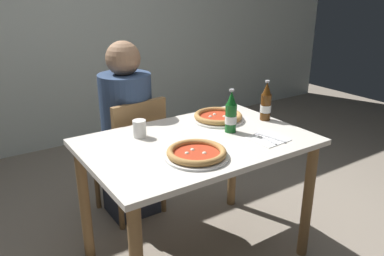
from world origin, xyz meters
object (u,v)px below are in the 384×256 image
diner_seated (128,135)px  beer_bottle_left (266,103)px  chair_behind_table (133,151)px  pizza_marinara_far (218,117)px  pizza_margherita_near (197,153)px  paper_cup (139,129)px  napkin_with_cutlery (268,139)px  beer_bottle_center (231,114)px  dining_table_main (197,159)px

diner_seated → beer_bottle_left: bearing=-43.9°
chair_behind_table → pizza_marinara_far: bearing=127.2°
pizza_margherita_near → paper_cup: 0.41m
diner_seated → napkin_with_cutlery: bearing=-63.6°
pizza_marinara_far → paper_cup: bearing=178.6°
diner_seated → pizza_marinara_far: (0.40, -0.47, 0.19)m
beer_bottle_center → pizza_margherita_near: bearing=-152.7°
chair_behind_table → beer_bottle_center: (0.33, -0.62, 0.37)m
diner_seated → pizza_marinara_far: 0.64m
chair_behind_table → beer_bottle_center: bearing=112.3°
chair_behind_table → napkin_with_cutlery: size_ratio=4.43×
beer_bottle_left → beer_bottle_center: bearing=-171.8°
beer_bottle_left → beer_bottle_center: size_ratio=1.00×
pizza_marinara_far → diner_seated: bearing=130.4°
chair_behind_table → diner_seated: bearing=-87.7°
napkin_with_cutlery → diner_seated: bearing=116.4°
chair_behind_table → paper_cup: bearing=66.0°
diner_seated → pizza_margherita_near: size_ratio=3.86×
pizza_marinara_far → beer_bottle_left: bearing=-31.9°
dining_table_main → beer_bottle_center: (0.22, -0.01, 0.22)m
dining_table_main → pizza_marinara_far: size_ratio=3.75×
pizza_margherita_near → napkin_with_cutlery: bearing=-2.4°
pizza_marinara_far → beer_bottle_center: 0.22m
diner_seated → pizza_marinara_far: size_ratio=3.78×
beer_bottle_left → paper_cup: beer_bottle_left is taller
pizza_margherita_near → beer_bottle_left: bearing=19.0°
diner_seated → beer_bottle_left: diner_seated is taller
pizza_marinara_far → paper_cup: (-0.52, 0.01, 0.03)m
pizza_margherita_near → dining_table_main: bearing=55.0°
chair_behind_table → pizza_margherita_near: 0.85m
beer_bottle_left → dining_table_main: bearing=-175.8°
pizza_margherita_near → paper_cup: (-0.11, 0.39, 0.03)m
chair_behind_table → napkin_with_cutlery: (0.42, -0.82, 0.27)m
diner_seated → pizza_margherita_near: diner_seated is taller
diner_seated → pizza_marinara_far: bearing=-49.6°
chair_behind_table → napkin_with_cutlery: bearing=111.5°
diner_seated → beer_bottle_left: size_ratio=4.89×
beer_bottle_left → beer_bottle_center: 0.31m
dining_table_main → beer_bottle_left: bearing=4.2°
dining_table_main → pizza_margherita_near: (-0.13, -0.19, 0.14)m
napkin_with_cutlery → pizza_marinara_far: bearing=94.5°
beer_bottle_left → napkin_with_cutlery: bearing=-131.0°
beer_bottle_center → diner_seated: bearing=116.9°
chair_behind_table → beer_bottle_center: 0.79m
paper_cup → beer_bottle_left: bearing=-12.1°
paper_cup → diner_seated: bearing=74.6°
pizza_marinara_far → pizza_margherita_near: bearing=-137.6°
pizza_margherita_near → beer_bottle_left: size_ratio=1.27×
paper_cup → chair_behind_table: bearing=71.9°
chair_behind_table → diner_seated: 0.11m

